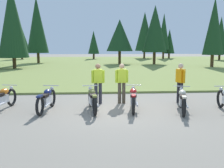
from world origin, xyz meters
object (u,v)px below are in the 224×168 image
Objects in this scene: motorcycle_navy at (47,99)px; motorcycle_orange at (2,99)px; motorcycle_cream at (182,100)px; motorcycle_red at (133,99)px; rider_near_row_end at (122,81)px; rider_in_hivis_vest at (98,81)px; rider_with_back_turned at (180,81)px; motorcycle_olive at (92,99)px.

motorcycle_orange is at bearing 171.84° from motorcycle_navy.
motorcycle_navy is 1.02× the size of motorcycle_cream.
motorcycle_red is 1.25× the size of rider_near_row_end.
motorcycle_orange is 6.68m from motorcycle_cream.
motorcycle_navy is 1.00× the size of motorcycle_red.
rider_in_hivis_vest reaches higher than motorcycle_cream.
motorcycle_orange and motorcycle_cream have the same top height.
rider_with_back_turned reaches higher than motorcycle_orange.
rider_with_back_turned is at bearing -1.63° from rider_in_hivis_vest.
motorcycle_navy and motorcycle_red have the same top height.
motorcycle_orange is at bearing 175.87° from motorcycle_red.
motorcycle_olive is at bearing -179.77° from motorcycle_red.
motorcycle_olive is at bearing -6.10° from motorcycle_orange.
motorcycle_cream is 1.23× the size of rider_near_row_end.
rider_with_back_turned reaches higher than motorcycle_navy.
rider_in_hivis_vest reaches higher than motorcycle_olive.
motorcycle_red is at bearing -4.13° from motorcycle_orange.
rider_in_hivis_vest and rider_near_row_end have the same top height.
motorcycle_navy is 1.25× the size of rider_with_back_turned.
motorcycle_cream is (6.63, -0.76, 0.00)m from motorcycle_orange.
motorcycle_olive is 1.53m from motorcycle_red.
rider_near_row_end is at bearing 43.76° from motorcycle_olive.
rider_in_hivis_vest is at bearing -179.41° from rider_near_row_end.
motorcycle_orange and motorcycle_navy have the same top height.
motorcycle_cream is 1.23× the size of rider_with_back_turned.
rider_in_hivis_vest is 1.00× the size of rider_with_back_turned.
rider_in_hivis_vest reaches higher than motorcycle_orange.
rider_in_hivis_vest is (-3.03, 1.56, 0.51)m from motorcycle_cream.
motorcycle_cream is at bearing -37.43° from rider_near_row_end.
motorcycle_navy is 4.99m from motorcycle_cream.
motorcycle_olive and motorcycle_red have the same top height.
rider_near_row_end is at bearing 104.99° from motorcycle_red.
motorcycle_olive is 1.76m from rider_near_row_end.
motorcycle_olive is 3.86m from rider_with_back_turned.
motorcycle_navy and motorcycle_cream have the same top height.
motorcycle_orange is 3.38m from motorcycle_olive.
rider_near_row_end reaches higher than motorcycle_cream.
rider_near_row_end reaches higher than motorcycle_red.
rider_in_hivis_vest is 0.98m from rider_near_row_end.
motorcycle_navy is at bearing 174.00° from motorcycle_cream.
motorcycle_cream is at bearing -27.21° from rider_in_hivis_vest.
motorcycle_orange and motorcycle_olive have the same top height.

